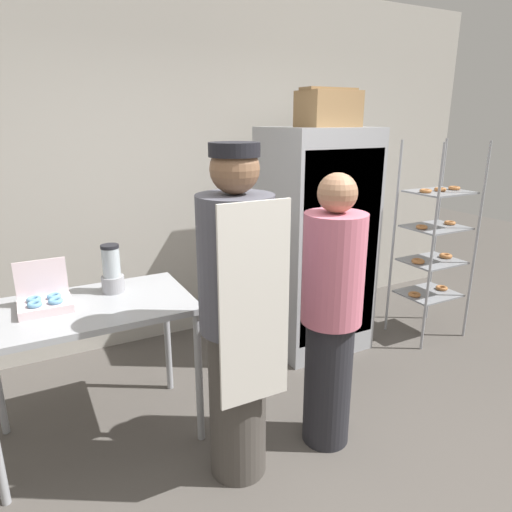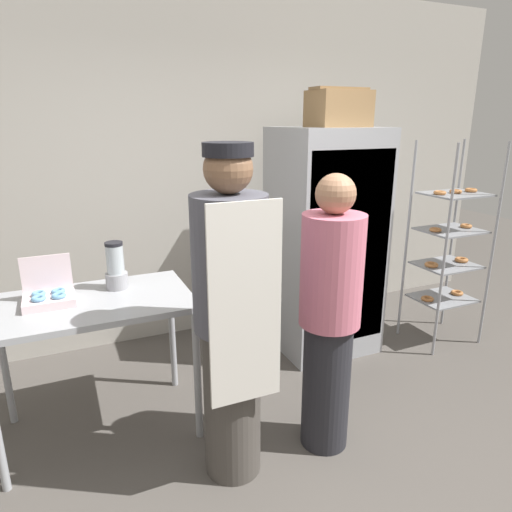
{
  "view_description": "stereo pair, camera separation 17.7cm",
  "coord_description": "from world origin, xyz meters",
  "px_view_note": "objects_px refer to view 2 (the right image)",
  "views": [
    {
      "loc": [
        -1.23,
        -1.41,
        1.89
      ],
      "look_at": [
        -0.04,
        0.84,
        1.12
      ],
      "focal_mm": 32.0,
      "sensor_mm": 36.0,
      "label": 1
    },
    {
      "loc": [
        -1.07,
        -1.49,
        1.89
      ],
      "look_at": [
        -0.04,
        0.84,
        1.12
      ],
      "focal_mm": 32.0,
      "sensor_mm": 36.0,
      "label": 2
    }
  ],
  "objects_px": {
    "baking_rack": "(449,247)",
    "donut_box": "(49,297)",
    "blender_pitcher": "(116,268)",
    "refrigerator": "(324,242)",
    "person_customer": "(330,316)",
    "cardboard_storage_box": "(338,108)",
    "person_baker": "(231,316)"
  },
  "relations": [
    {
      "from": "baking_rack",
      "to": "cardboard_storage_box",
      "type": "relative_size",
      "value": 4.01
    },
    {
      "from": "donut_box",
      "to": "cardboard_storage_box",
      "type": "height_order",
      "value": "cardboard_storage_box"
    },
    {
      "from": "refrigerator",
      "to": "baking_rack",
      "type": "height_order",
      "value": "refrigerator"
    },
    {
      "from": "refrigerator",
      "to": "baking_rack",
      "type": "bearing_deg",
      "value": -19.03
    },
    {
      "from": "baking_rack",
      "to": "blender_pitcher",
      "type": "relative_size",
      "value": 5.82
    },
    {
      "from": "refrigerator",
      "to": "person_baker",
      "type": "relative_size",
      "value": 1.02
    },
    {
      "from": "cardboard_storage_box",
      "to": "person_customer",
      "type": "relative_size",
      "value": 0.26
    },
    {
      "from": "donut_box",
      "to": "person_customer",
      "type": "xyz_separation_m",
      "value": [
        1.42,
        -0.7,
        -0.09
      ]
    },
    {
      "from": "baking_rack",
      "to": "donut_box",
      "type": "relative_size",
      "value": 6.23
    },
    {
      "from": "blender_pitcher",
      "to": "person_baker",
      "type": "height_order",
      "value": "person_baker"
    },
    {
      "from": "refrigerator",
      "to": "cardboard_storage_box",
      "type": "relative_size",
      "value": 4.25
    },
    {
      "from": "blender_pitcher",
      "to": "person_baker",
      "type": "relative_size",
      "value": 0.17
    },
    {
      "from": "refrigerator",
      "to": "cardboard_storage_box",
      "type": "bearing_deg",
      "value": -79.86
    },
    {
      "from": "refrigerator",
      "to": "person_customer",
      "type": "xyz_separation_m",
      "value": [
        -0.65,
        -1.11,
        -0.09
      ]
    },
    {
      "from": "cardboard_storage_box",
      "to": "person_customer",
      "type": "distance_m",
      "value": 1.66
    },
    {
      "from": "refrigerator",
      "to": "donut_box",
      "type": "height_order",
      "value": "refrigerator"
    },
    {
      "from": "blender_pitcher",
      "to": "person_customer",
      "type": "bearing_deg",
      "value": -38.03
    },
    {
      "from": "donut_box",
      "to": "person_baker",
      "type": "distance_m",
      "value": 1.09
    },
    {
      "from": "refrigerator",
      "to": "person_baker",
      "type": "bearing_deg",
      "value": -138.54
    },
    {
      "from": "cardboard_storage_box",
      "to": "person_baker",
      "type": "distance_m",
      "value": 1.91
    },
    {
      "from": "refrigerator",
      "to": "baking_rack",
      "type": "xyz_separation_m",
      "value": [
        1.01,
        -0.35,
        -0.06
      ]
    },
    {
      "from": "person_customer",
      "to": "donut_box",
      "type": "bearing_deg",
      "value": 153.8
    },
    {
      "from": "baking_rack",
      "to": "cardboard_storage_box",
      "type": "height_order",
      "value": "cardboard_storage_box"
    },
    {
      "from": "blender_pitcher",
      "to": "cardboard_storage_box",
      "type": "distance_m",
      "value": 1.96
    },
    {
      "from": "cardboard_storage_box",
      "to": "refrigerator",
      "type": "bearing_deg",
      "value": 100.14
    },
    {
      "from": "cardboard_storage_box",
      "to": "person_baker",
      "type": "xyz_separation_m",
      "value": [
        -1.25,
        -1.0,
        -1.03
      ]
    },
    {
      "from": "blender_pitcher",
      "to": "cardboard_storage_box",
      "type": "relative_size",
      "value": 0.69
    },
    {
      "from": "refrigerator",
      "to": "baking_rack",
      "type": "relative_size",
      "value": 1.06
    },
    {
      "from": "baking_rack",
      "to": "person_baker",
      "type": "bearing_deg",
      "value": -161.75
    },
    {
      "from": "cardboard_storage_box",
      "to": "person_baker",
      "type": "relative_size",
      "value": 0.24
    },
    {
      "from": "refrigerator",
      "to": "person_baker",
      "type": "distance_m",
      "value": 1.65
    },
    {
      "from": "blender_pitcher",
      "to": "person_customer",
      "type": "relative_size",
      "value": 0.18
    }
  ]
}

